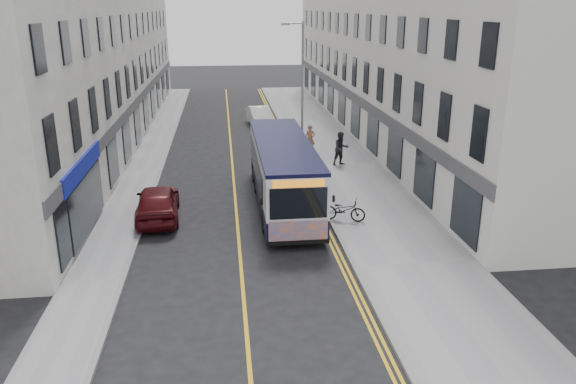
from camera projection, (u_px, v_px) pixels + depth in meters
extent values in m
plane|color=black|center=(240.00, 260.00, 20.56)|extent=(140.00, 140.00, 0.00)
cube|color=gray|center=(341.00, 165.00, 32.53)|extent=(4.50, 64.00, 0.12)
cube|color=gray|center=(143.00, 171.00, 31.29)|extent=(2.00, 64.00, 0.12)
cube|color=slate|center=(302.00, 166.00, 32.28)|extent=(0.18, 64.00, 0.13)
cube|color=slate|center=(161.00, 171.00, 31.40)|extent=(0.18, 64.00, 0.13)
cube|color=gold|center=(233.00, 169.00, 31.86)|extent=(0.12, 64.00, 0.01)
cube|color=gold|center=(295.00, 167.00, 32.25)|extent=(0.10, 64.00, 0.01)
cube|color=gold|center=(298.00, 167.00, 32.28)|extent=(0.10, 64.00, 0.01)
cube|color=silver|center=(390.00, 40.00, 39.55)|extent=(6.00, 46.00, 13.00)
cube|color=silver|center=(91.00, 43.00, 37.29)|extent=(6.00, 46.00, 13.00)
cylinder|color=gray|center=(302.00, 92.00, 32.95)|extent=(0.14, 0.14, 8.00)
cylinder|color=gray|center=(294.00, 23.00, 31.66)|extent=(1.00, 0.08, 0.08)
cube|color=gray|center=(285.00, 24.00, 31.62)|extent=(0.50, 0.18, 0.12)
cube|color=black|center=(283.00, 190.00, 25.93)|extent=(2.38, 10.47, 0.86)
cube|color=silver|center=(283.00, 163.00, 25.53)|extent=(2.38, 10.47, 1.71)
cube|color=black|center=(283.00, 143.00, 25.23)|extent=(2.40, 10.47, 0.15)
cube|color=black|center=(256.00, 164.00, 25.99)|extent=(0.04, 8.19, 1.09)
cube|color=black|center=(307.00, 163.00, 26.26)|extent=(0.04, 8.19, 1.09)
cube|color=black|center=(298.00, 203.00, 20.61)|extent=(2.14, 0.04, 1.19)
cube|color=orange|center=(298.00, 232.00, 20.97)|extent=(2.24, 0.04, 0.90)
cube|color=orange|center=(299.00, 184.00, 20.35)|extent=(1.90, 0.04, 0.27)
cylinder|color=black|center=(265.00, 221.00, 22.95)|extent=(0.27, 0.95, 0.95)
cylinder|color=black|center=(317.00, 219.00, 23.18)|extent=(0.27, 0.95, 0.95)
cylinder|color=black|center=(257.00, 183.00, 27.88)|extent=(0.27, 0.95, 0.95)
cylinder|color=black|center=(300.00, 181.00, 28.12)|extent=(0.27, 0.95, 0.95)
cylinder|color=black|center=(255.00, 173.00, 29.49)|extent=(0.27, 0.95, 0.95)
cylinder|color=black|center=(296.00, 172.00, 29.73)|extent=(0.27, 0.95, 0.95)
imported|color=black|center=(344.00, 210.00, 23.84)|extent=(1.96, 1.24, 0.97)
imported|color=#935F43|center=(310.00, 139.00, 34.70)|extent=(0.71, 0.55, 1.76)
imported|color=#222227|center=(341.00, 149.00, 32.04)|extent=(1.11, 0.97, 1.94)
imported|color=white|center=(260.00, 117.00, 43.03)|extent=(2.02, 4.57, 1.46)
imported|color=#460B10|center=(158.00, 202.00, 24.32)|extent=(2.04, 4.58, 1.53)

